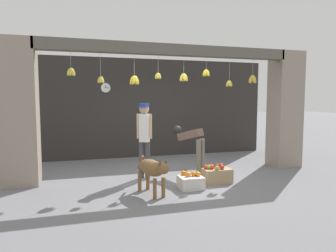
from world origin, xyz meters
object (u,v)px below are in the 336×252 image
at_px(water_bottle, 185,176).
at_px(wall_clock, 106,88).
at_px(shopkeeper, 144,134).
at_px(fruit_crate_apples, 217,175).
at_px(dog, 152,169).
at_px(worker_stooping, 192,143).
at_px(fruit_crate_oranges, 191,181).

distance_m(water_bottle, wall_clock, 3.85).
xyz_separation_m(shopkeeper, wall_clock, (-0.61, 2.47, 1.10)).
height_order(shopkeeper, water_bottle, shopkeeper).
height_order(fruit_crate_apples, water_bottle, fruit_crate_apples).
xyz_separation_m(shopkeeper, fruit_crate_apples, (1.38, -0.78, -0.81)).
relative_size(dog, wall_clock, 3.66).
xyz_separation_m(dog, water_bottle, (0.87, 0.63, -0.36)).
distance_m(worker_stooping, fruit_crate_apples, 1.00).
relative_size(fruit_crate_oranges, fruit_crate_apples, 0.78).
bearing_deg(shopkeeper, fruit_crate_oranges, 150.97).
xyz_separation_m(dog, wall_clock, (-0.52, 3.64, 1.60)).
distance_m(shopkeeper, worker_stooping, 1.14).
bearing_deg(fruit_crate_oranges, dog, -168.02).
bearing_deg(shopkeeper, dog, 110.47).
bearing_deg(worker_stooping, shopkeeper, 148.96).
bearing_deg(fruit_crate_apples, fruit_crate_oranges, -161.68).
distance_m(fruit_crate_oranges, water_bottle, 0.47).
height_order(shopkeeper, worker_stooping, shopkeeper).
height_order(worker_stooping, fruit_crate_apples, worker_stooping).
xyz_separation_m(shopkeeper, worker_stooping, (1.12, 0.00, -0.24)).
bearing_deg(wall_clock, fruit_crate_oranges, -69.04).
bearing_deg(wall_clock, worker_stooping, -55.00).
bearing_deg(wall_clock, dog, -81.95).
xyz_separation_m(worker_stooping, water_bottle, (-0.35, -0.54, -0.63)).
relative_size(dog, worker_stooping, 0.94).
relative_size(shopkeeper, fruit_crate_apples, 2.82).
bearing_deg(shopkeeper, water_bottle, 170.52).
xyz_separation_m(shopkeeper, fruit_crate_oranges, (0.72, -1.00, -0.84)).
bearing_deg(water_bottle, fruit_crate_oranges, -96.85).
height_order(dog, shopkeeper, shopkeeper).
distance_m(dog, fruit_crate_apples, 1.56).
distance_m(shopkeeper, fruit_crate_oranges, 1.49).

